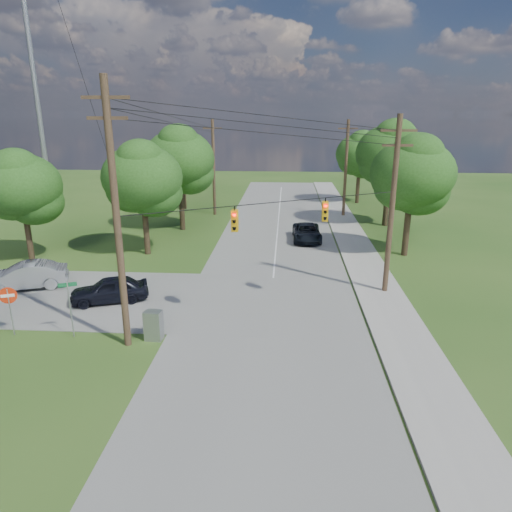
# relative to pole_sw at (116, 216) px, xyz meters

# --- Properties ---
(ground) EXTENTS (140.00, 140.00, 0.00)m
(ground) POSITION_rel_pole_sw_xyz_m (4.60, -0.40, -6.23)
(ground) COLOR #294D19
(ground) RESTS_ON ground
(main_road) EXTENTS (10.00, 100.00, 0.03)m
(main_road) POSITION_rel_pole_sw_xyz_m (6.60, 4.60, -6.21)
(main_road) COLOR gray
(main_road) RESTS_ON ground
(sidewalk_east) EXTENTS (2.60, 100.00, 0.12)m
(sidewalk_east) POSITION_rel_pole_sw_xyz_m (13.30, 4.60, -6.17)
(sidewalk_east) COLOR #A6A29B
(sidewalk_east) RESTS_ON ground
(pole_sw) EXTENTS (2.00, 0.32, 12.00)m
(pole_sw) POSITION_rel_pole_sw_xyz_m (0.00, 0.00, 0.00)
(pole_sw) COLOR brown
(pole_sw) RESTS_ON ground
(pole_ne) EXTENTS (2.00, 0.32, 10.50)m
(pole_ne) POSITION_rel_pole_sw_xyz_m (13.50, 7.60, -0.76)
(pole_ne) COLOR brown
(pole_ne) RESTS_ON ground
(pole_north_e) EXTENTS (2.00, 0.32, 10.00)m
(pole_north_e) POSITION_rel_pole_sw_xyz_m (13.50, 29.60, -1.10)
(pole_north_e) COLOR brown
(pole_north_e) RESTS_ON ground
(pole_north_w) EXTENTS (2.00, 0.32, 10.00)m
(pole_north_w) POSITION_rel_pole_sw_xyz_m (-0.40, 29.60, -1.10)
(pole_north_w) COLOR brown
(pole_north_w) RESTS_ON ground
(power_lines) EXTENTS (13.93, 29.62, 4.93)m
(power_lines) POSITION_rel_pole_sw_xyz_m (6.10, 11.14, 2.93)
(power_lines) COLOR black
(power_lines) RESTS_ON ground
(traffic_signals) EXTENTS (4.91, 3.27, 1.05)m
(traffic_signals) POSITION_rel_pole_sw_xyz_m (7.15, 4.03, -0.73)
(traffic_signals) COLOR #EBAE0D
(traffic_signals) RESTS_ON ground
(radio_mast) EXTENTS (0.70, 0.70, 45.00)m
(radio_mast) POSITION_rel_pole_sw_xyz_m (-27.40, 45.60, 16.27)
(radio_mast) COLOR gray
(radio_mast) RESTS_ON ground
(tree_w_near) EXTENTS (6.00, 6.00, 8.40)m
(tree_w_near) POSITION_rel_pole_sw_xyz_m (-3.40, 14.60, -0.30)
(tree_w_near) COLOR #453322
(tree_w_near) RESTS_ON ground
(tree_w_mid) EXTENTS (6.40, 6.40, 9.22)m
(tree_w_mid) POSITION_rel_pole_sw_xyz_m (-2.40, 22.60, 0.35)
(tree_w_mid) COLOR #453322
(tree_w_mid) RESTS_ON ground
(tree_w_far) EXTENTS (6.00, 6.00, 8.73)m
(tree_w_far) POSITION_rel_pole_sw_xyz_m (-4.40, 32.60, 0.02)
(tree_w_far) COLOR #453322
(tree_w_far) RESTS_ON ground
(tree_e_near) EXTENTS (6.20, 6.20, 8.81)m
(tree_e_near) POSITION_rel_pole_sw_xyz_m (16.60, 15.60, 0.02)
(tree_e_near) COLOR #453322
(tree_e_near) RESTS_ON ground
(tree_e_mid) EXTENTS (6.60, 6.60, 9.64)m
(tree_e_mid) POSITION_rel_pole_sw_xyz_m (17.10, 25.60, 0.68)
(tree_e_mid) COLOR #453322
(tree_e_mid) RESTS_ON ground
(tree_e_far) EXTENTS (5.80, 5.80, 8.32)m
(tree_e_far) POSITION_rel_pole_sw_xyz_m (16.10, 37.60, -0.31)
(tree_e_far) COLOR #453322
(tree_e_far) RESTS_ON ground
(tree_cross_n) EXTENTS (5.60, 5.60, 7.91)m
(tree_cross_n) POSITION_rel_pole_sw_xyz_m (-11.40, 12.10, -0.63)
(tree_cross_n) COLOR #453322
(tree_cross_n) RESTS_ON ground
(car_cross_dark) EXTENTS (4.69, 3.11, 1.48)m
(car_cross_dark) POSITION_rel_pole_sw_xyz_m (-2.74, 4.99, -5.45)
(car_cross_dark) COLOR black
(car_cross_dark) RESTS_ON cross_road
(car_cross_silver) EXTENTS (5.27, 3.52, 1.64)m
(car_cross_silver) POSITION_rel_pole_sw_xyz_m (-8.76, 6.66, -5.37)
(car_cross_silver) COLOR #A1A4A8
(car_cross_silver) RESTS_ON cross_road
(car_main_north) EXTENTS (2.45, 5.13, 1.41)m
(car_main_north) POSITION_rel_pole_sw_xyz_m (9.19, 19.36, -5.49)
(car_main_north) COLOR black
(car_main_north) RESTS_ON main_road
(control_cabinet) EXTENTS (0.86, 0.65, 1.48)m
(control_cabinet) POSITION_rel_pole_sw_xyz_m (1.10, 0.60, -5.49)
(control_cabinet) COLOR gray
(control_cabinet) RESTS_ON ground
(do_not_enter_sign) EXTENTS (0.79, 0.33, 2.52)m
(do_not_enter_sign) POSITION_rel_pole_sw_xyz_m (-5.96, 0.60, -4.40)
(do_not_enter_sign) COLOR gray
(do_not_enter_sign) RESTS_ON ground
(street_name_sign) EXTENTS (0.80, 0.36, 2.84)m
(street_name_sign) POSITION_rel_pole_sw_xyz_m (-2.92, 0.60, -4.44)
(street_name_sign) COLOR gray
(street_name_sign) RESTS_ON ground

